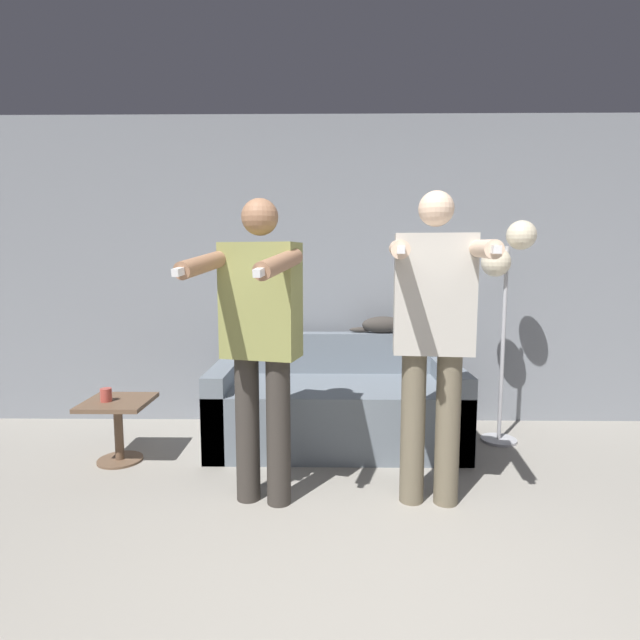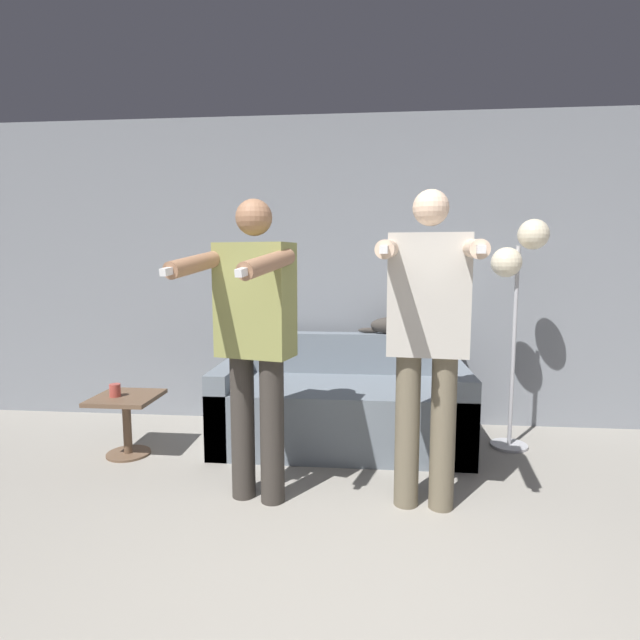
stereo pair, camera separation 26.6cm
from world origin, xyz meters
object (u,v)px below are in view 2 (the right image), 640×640
object	(u,v)px
couch	(342,407)
side_table	(127,412)
cat	(394,325)
floor_lamp	(519,267)
person_left	(254,331)
cup	(115,390)
person_right	(428,329)

from	to	relation	value
couch	side_table	bearing A→B (deg)	-165.78
cat	floor_lamp	size ratio (longest dim) A/B	0.28
couch	cat	xyz separation A→B (m)	(0.41, 0.35, 0.60)
person_left	side_table	bearing A→B (deg)	166.03
side_table	couch	bearing A→B (deg)	14.22
cat	cup	world-z (taller)	cat
person_left	cup	size ratio (longest dim) A/B	19.17
couch	cat	world-z (taller)	cat
couch	person_left	xyz separation A→B (m)	(-0.45, -0.97, 0.72)
cat	side_table	xyz separation A→B (m)	(-1.94, -0.74, -0.57)
couch	floor_lamp	bearing A→B (deg)	1.56
couch	floor_lamp	size ratio (longest dim) A/B	1.10
cup	couch	bearing A→B (deg)	14.61
person_right	person_left	bearing A→B (deg)	-173.97
person_right	cat	xyz separation A→B (m)	(-0.11, 1.32, -0.15)
person_left	person_right	world-z (taller)	person_right
floor_lamp	person_left	bearing A→B (deg)	-149.81
couch	person_right	xyz separation A→B (m)	(0.52, -0.97, 0.75)
person_left	couch	bearing A→B (deg)	79.49
side_table	cup	distance (m)	0.18
person_left	person_right	distance (m)	0.97
side_table	floor_lamp	bearing A→B (deg)	8.56
person_left	floor_lamp	distance (m)	2.03
person_right	cat	world-z (taller)	person_right
person_right	cup	distance (m)	2.25
side_table	cup	bearing A→B (deg)	-156.35
floor_lamp	cup	size ratio (longest dim) A/B	18.66
person_right	cat	size ratio (longest dim) A/B	3.73
person_left	person_right	bearing A→B (deg)	14.36
person_left	floor_lamp	size ratio (longest dim) A/B	1.03
side_table	cat	bearing A→B (deg)	20.83
cat	cup	bearing A→B (deg)	-159.08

